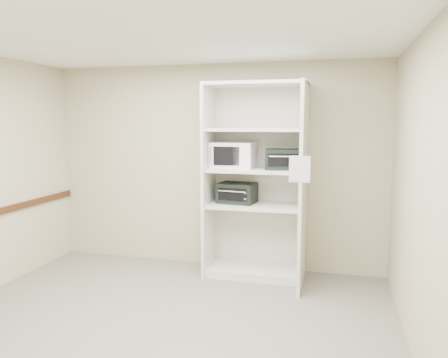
% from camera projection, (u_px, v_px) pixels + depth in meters
% --- Properties ---
extents(floor, '(4.50, 4.00, 0.01)m').
position_uv_depth(floor, '(157.00, 330.00, 4.11)').
color(floor, '#666257').
rests_on(floor, ground).
extents(ceiling, '(4.50, 4.00, 0.01)m').
position_uv_depth(ceiling, '(151.00, 34.00, 3.76)').
color(ceiling, white).
extents(wall_back, '(4.50, 0.02, 2.70)m').
position_uv_depth(wall_back, '(214.00, 166.00, 5.85)').
color(wall_back, beige).
rests_on(wall_back, ground).
extents(wall_right, '(0.02, 4.00, 2.70)m').
position_uv_depth(wall_right, '(423.00, 199.00, 3.38)').
color(wall_right, beige).
rests_on(wall_right, ground).
extents(shelving_unit, '(1.24, 0.92, 2.42)m').
position_uv_depth(shelving_unit, '(259.00, 188.00, 5.43)').
color(shelving_unit, silver).
rests_on(shelving_unit, floor).
extents(microwave, '(0.55, 0.43, 0.32)m').
position_uv_depth(microwave, '(234.00, 155.00, 5.51)').
color(microwave, white).
rests_on(microwave, shelving_unit).
extents(toaster_oven_upper, '(0.47, 0.37, 0.25)m').
position_uv_depth(toaster_oven_upper, '(283.00, 159.00, 5.31)').
color(toaster_oven_upper, black).
rests_on(toaster_oven_upper, shelving_unit).
extents(toaster_oven_lower, '(0.50, 0.40, 0.25)m').
position_uv_depth(toaster_oven_lower, '(237.00, 193.00, 5.56)').
color(toaster_oven_lower, black).
rests_on(toaster_oven_lower, shelving_unit).
extents(paper_sign, '(0.22, 0.01, 0.28)m').
position_uv_depth(paper_sign, '(300.00, 169.00, 4.65)').
color(paper_sign, white).
rests_on(paper_sign, shelving_unit).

